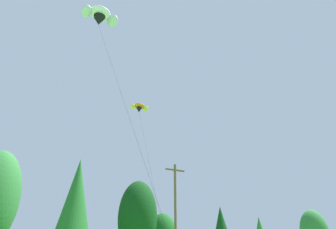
# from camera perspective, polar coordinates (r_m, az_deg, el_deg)

# --- Properties ---
(treeline_tree_e) EXTENTS (4.89, 4.89, 14.95)m
(treeline_tree_e) POSITION_cam_1_polar(r_m,az_deg,el_deg) (43.87, -16.59, -14.86)
(treeline_tree_e) COLOR #472D19
(treeline_tree_e) RESTS_ON ground_plane
(treeline_tree_f) EXTENTS (5.02, 5.02, 11.91)m
(treeline_tree_f) POSITION_cam_1_polar(r_m,az_deg,el_deg) (42.07, -5.61, -18.31)
(treeline_tree_f) COLOR #472D19
(treeline_tree_f) RESTS_ON ground_plane
(utility_pole) EXTENTS (2.20, 0.26, 11.39)m
(utility_pole) POSITION_cam_1_polar(r_m,az_deg,el_deg) (32.14, 1.38, -18.49)
(utility_pole) COLOR brown
(utility_pole) RESTS_ON ground_plane
(parafoil_kite_high_white) EXTENTS (5.00, 11.96, 24.33)m
(parafoil_kite_high_white) POSITION_cam_1_polar(r_m,az_deg,el_deg) (34.15, -12.42, 17.15)
(parafoil_kite_high_white) COLOR white
(parafoil_kite_mid_orange) EXTENTS (4.11, 16.01, 22.32)m
(parafoil_kite_mid_orange) POSITION_cam_1_polar(r_m,az_deg,el_deg) (46.28, -5.29, 1.22)
(parafoil_kite_mid_orange) COLOR orange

